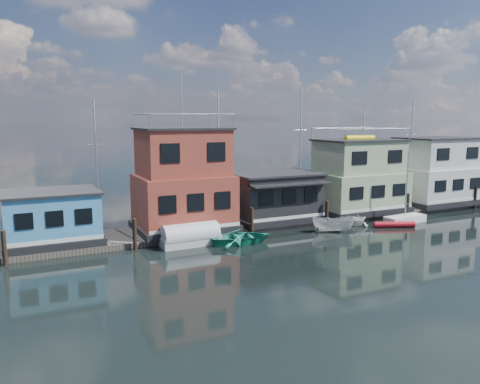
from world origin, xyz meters
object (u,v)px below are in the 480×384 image
houseboat_red (183,182)px  red_kayak (394,224)px  day_sailer (405,218)px  tarp_runabout (190,237)px  dinghy_white (357,219)px  dinghy_teal (241,237)px  houseboat_blue (52,217)px  motorboat (334,224)px  houseboat_green (358,177)px  houseboat_dark (274,196)px  houseboat_white (436,172)px

houseboat_red → red_kayak: 17.75m
day_sailer → tarp_runabout: 19.33m
dinghy_white → dinghy_teal: (-11.34, -0.91, -0.13)m
dinghy_teal → dinghy_white: bearing=-75.4°
houseboat_blue → tarp_runabout: 9.56m
day_sailer → dinghy_white: day_sailer is taller
motorboat → day_sailer: size_ratio=0.54×
day_sailer → dinghy_white: 4.57m
houseboat_green → dinghy_white: 5.41m
houseboat_blue → dinghy_white: (23.64, -3.51, -1.61)m
houseboat_red → day_sailer: bearing=-13.4°
houseboat_red → day_sailer: size_ratio=1.89×
dinghy_white → red_kayak: dinghy_white is taller
houseboat_dark → dinghy_white: houseboat_dark is taller
houseboat_blue → tarp_runabout: bearing=-20.7°
motorboat → dinghy_teal: motorboat is taller
dinghy_teal → tarp_runabout: (-3.48, 1.09, 0.18)m
motorboat → tarp_runabout: bearing=113.0°
houseboat_green → dinghy_teal: 15.19m
houseboat_blue → dinghy_teal: houseboat_blue is taller
day_sailer → tarp_runabout: (-19.30, 1.10, 0.25)m
houseboat_blue → houseboat_dark: houseboat_dark is taller
day_sailer → red_kayak: bearing=-159.6°
motorboat → red_kayak: motorboat is taller
day_sailer → houseboat_green: bearing=106.0°
houseboat_dark → day_sailer: size_ratio=1.18×
houseboat_white → red_kayak: houseboat_white is taller
houseboat_dark → tarp_runabout: (-8.68, -3.31, -1.78)m
motorboat → dinghy_white: size_ratio=1.51×
houseboat_blue → red_kayak: houseboat_blue is taller
houseboat_red → dinghy_white: size_ratio=5.27×
motorboat → houseboat_green: bearing=-24.1°
houseboat_blue → tarp_runabout: size_ratio=1.50×
houseboat_red → red_kayak: houseboat_red is taller
day_sailer → houseboat_dark: bearing=153.4°
day_sailer → tarp_runabout: day_sailer is taller
dinghy_white → day_sailer: bearing=-112.8°
houseboat_red → red_kayak: (16.46, -5.41, -3.85)m
houseboat_green → red_kayak: size_ratio=2.47×
day_sailer → red_kayak: (-2.15, -0.98, -0.14)m
houseboat_red → houseboat_green: bearing=0.0°
tarp_runabout → houseboat_red: bearing=77.4°
dinghy_white → dinghy_teal: dinghy_white is taller
houseboat_white → dinghy_teal: bearing=-169.7°
houseboat_dark → houseboat_green: bearing=0.1°
houseboat_white → houseboat_green: bearing=180.0°
dinghy_teal → tarp_runabout: bearing=82.7°
houseboat_dark → motorboat: 5.67m
houseboat_green → tarp_runabout: size_ratio=1.97×
houseboat_blue → dinghy_teal: size_ratio=1.44×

